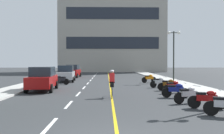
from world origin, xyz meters
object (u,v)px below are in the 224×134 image
Objects in this scene: parked_car_far at (73,71)px; motorcycle_2 at (188,94)px; motorcycle_4 at (173,86)px; motorcycle_5 at (169,84)px; parked_car_mid at (66,73)px; motorcycle_8 at (149,78)px; motorcycle_1 at (207,99)px; parked_car_near at (43,79)px; motorcycle_7 at (61,80)px; cyclist_rider at (112,83)px; motorcycle_3 at (176,90)px; street_lamp_mid at (174,45)px; motorcycle_6 at (159,82)px.

parked_car_far is 2.59× the size of motorcycle_2.
motorcycle_5 is (0.08, 1.53, 0.00)m from motorcycle_4.
motorcycle_8 is (9.11, -1.59, -0.44)m from parked_car_mid.
motorcycle_5 is at bearing 89.09° from motorcycle_1.
parked_car_mid is 12.68m from motorcycle_5.
parked_car_near is 11.97m from motorcycle_1.
motorcycle_5 and motorcycle_7 have the same top height.
parked_car_mid is 18.16m from motorcycle_1.
parked_car_near is at bearing 146.15° from cyclist_rider.
motorcycle_1 is 0.94× the size of cyclist_rider.
parked_car_near is 11.64m from motorcycle_8.
motorcycle_7 is (-8.68, 8.68, 0.00)m from motorcycle_3.
motorcycle_5 is 5.54m from cyclist_rider.
street_lamp_mid is 13.91m from motorcycle_2.
motorcycle_5 and motorcycle_8 have the same top height.
motorcycle_6 is at bearing -55.96° from parked_car_far.
parked_car_far is 23.45m from motorcycle_2.
cyclist_rider is at bearing -33.85° from parked_car_near.
parked_car_mid is at bearing 92.01° from motorcycle_7.
parked_car_far is 18.71m from motorcycle_5.
parked_car_mid is at bearing 144.73° from motorcycle_6.
motorcycle_3 is at bearing -91.63° from motorcycle_8.
parked_car_far is 20.00m from motorcycle_4.
street_lamp_mid reaches higher than motorcycle_2.
motorcycle_8 is at bearing 90.42° from motorcycle_1.
parked_car_mid is 2.60× the size of motorcycle_8.
motorcycle_2 is at bearing -95.19° from motorcycle_4.
motorcycle_6 is (-0.14, 9.23, 0.00)m from motorcycle_1.
motorcycle_1 is at bearing -67.63° from parked_car_far.
parked_car_near reaches higher than motorcycle_2.
parked_car_near is at bearing 148.10° from motorcycle_2.
motorcycle_7 is (-11.76, -2.48, -3.60)m from street_lamp_mid.
motorcycle_7 is (-8.75, 10.62, 0.00)m from motorcycle_2.
cyclist_rider reaches higher than motorcycle_5.
parked_car_mid is (-11.88, 1.03, -3.16)m from street_lamp_mid.
motorcycle_8 is at bearing -168.56° from street_lamp_mid.
parked_car_far is at bearing 92.29° from parked_car_mid.
motorcycle_2 is at bearing 102.43° from motorcycle_1.
parked_car_mid is 13.71m from motorcycle_4.
parked_car_mid is at bearing 87.86° from parked_car_near.
motorcycle_5 is (9.32, -8.59, -0.44)m from parked_car_mid.
parked_car_far reaches higher than cyclist_rider.
parked_car_near is 2.64× the size of motorcycle_4.
motorcycle_8 is (9.42, 6.81, -0.44)m from parked_car_near.
motorcycle_6 and motorcycle_8 have the same top height.
motorcycle_3 is at bearing -54.15° from parked_car_mid.
parked_car_mid reaches higher than cyclist_rider.
parked_car_far is 10.98m from motorcycle_7.
parked_car_near is 4.94m from motorcycle_7.
parked_car_near is 8.42m from parked_car_mid.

